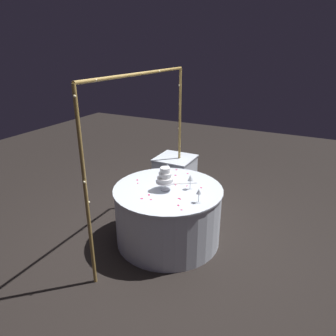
# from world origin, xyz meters

# --- Properties ---
(ground_plane) EXTENTS (12.00, 12.00, 0.00)m
(ground_plane) POSITION_xyz_m (0.00, 0.00, 0.00)
(ground_plane) COLOR black
(decorative_arch) EXTENTS (2.11, 0.06, 2.05)m
(decorative_arch) POSITION_xyz_m (-0.00, 0.33, 1.36)
(decorative_arch) COLOR olive
(decorative_arch) RESTS_ON ground
(main_table) EXTENTS (1.33, 1.33, 0.72)m
(main_table) POSITION_xyz_m (0.00, 0.00, 0.36)
(main_table) COLOR silver
(main_table) RESTS_ON ground
(side_table) EXTENTS (0.56, 0.56, 0.72)m
(side_table) POSITION_xyz_m (1.03, 0.40, 0.36)
(side_table) COLOR silver
(side_table) RESTS_ON ground
(tiered_cake) EXTENTS (0.22, 0.22, 0.28)m
(tiered_cake) POSITION_xyz_m (-0.05, 0.01, 0.89)
(tiered_cake) COLOR silver
(tiered_cake) RESTS_ON main_table
(wine_glass_0) EXTENTS (0.06, 0.06, 0.18)m
(wine_glass_0) POSITION_xyz_m (0.10, -0.25, 0.86)
(wine_glass_0) COLOR silver
(wine_glass_0) RESTS_ON main_table
(wine_glass_1) EXTENTS (0.06, 0.06, 0.17)m
(wine_glass_1) POSITION_xyz_m (-0.17, -0.46, 0.84)
(wine_glass_1) COLOR silver
(wine_glass_1) RESTS_ON main_table
(wine_glass_2) EXTENTS (0.07, 0.07, 0.16)m
(wine_glass_2) POSITION_xyz_m (0.18, 0.17, 0.84)
(wine_glass_2) COLOR silver
(wine_glass_2) RESTS_ON main_table
(wine_glass_3) EXTENTS (0.06, 0.06, 0.18)m
(wine_glass_3) POSITION_xyz_m (0.31, 0.17, 0.86)
(wine_glass_3) COLOR silver
(wine_glass_3) RESTS_ON main_table
(cake_knife) EXTENTS (0.19, 0.25, 0.01)m
(cake_knife) POSITION_xyz_m (0.21, -0.12, 0.73)
(cake_knife) COLOR silver
(cake_knife) RESTS_ON main_table
(rose_petal_0) EXTENTS (0.03, 0.02, 0.00)m
(rose_petal_0) POSITION_xyz_m (0.16, 0.02, 0.72)
(rose_petal_0) COLOR #C61951
(rose_petal_0) RESTS_ON main_table
(rose_petal_1) EXTENTS (0.04, 0.03, 0.00)m
(rose_petal_1) POSITION_xyz_m (0.41, 0.21, 0.72)
(rose_petal_1) COLOR #C61951
(rose_petal_1) RESTS_ON main_table
(rose_petal_2) EXTENTS (0.03, 0.03, 0.00)m
(rose_petal_2) POSITION_xyz_m (0.52, -0.03, 0.72)
(rose_petal_2) COLOR #C61951
(rose_petal_2) RESTS_ON main_table
(rose_petal_3) EXTENTS (0.04, 0.04, 0.00)m
(rose_petal_3) POSITION_xyz_m (-0.38, 0.14, 0.72)
(rose_petal_3) COLOR #C61951
(rose_petal_3) RESTS_ON main_table
(rose_petal_4) EXTENTS (0.04, 0.03, 0.00)m
(rose_petal_4) POSITION_xyz_m (0.58, 0.16, 0.72)
(rose_petal_4) COLOR #C61951
(rose_petal_4) RESTS_ON main_table
(rose_petal_5) EXTENTS (0.03, 0.03, 0.00)m
(rose_petal_5) POSITION_xyz_m (-0.35, 0.04, 0.72)
(rose_petal_5) COLOR #C61951
(rose_petal_5) RESTS_ON main_table
(rose_petal_6) EXTENTS (0.04, 0.04, 0.00)m
(rose_petal_6) POSITION_xyz_m (0.13, 0.13, 0.72)
(rose_petal_6) COLOR #C61951
(rose_petal_6) RESTS_ON main_table
(rose_petal_7) EXTENTS (0.03, 0.03, 0.00)m
(rose_petal_7) POSITION_xyz_m (-0.18, -0.23, 0.72)
(rose_petal_7) COLOR #C61951
(rose_petal_7) RESTS_ON main_table
(rose_petal_8) EXTENTS (0.04, 0.04, 0.00)m
(rose_petal_8) POSITION_xyz_m (-0.33, -0.29, 0.72)
(rose_petal_8) COLOR #C61951
(rose_petal_8) RESTS_ON main_table
(rose_petal_9) EXTENTS (0.02, 0.03, 0.00)m
(rose_petal_9) POSITION_xyz_m (-0.40, -0.36, 0.72)
(rose_petal_9) COLOR #C61951
(rose_petal_9) RESTS_ON main_table
(rose_petal_10) EXTENTS (0.04, 0.04, 0.00)m
(rose_petal_10) POSITION_xyz_m (0.40, 0.09, 0.72)
(rose_petal_10) COLOR #C61951
(rose_petal_10) RESTS_ON main_table
(rose_petal_11) EXTENTS (0.03, 0.03, 0.00)m
(rose_petal_11) POSITION_xyz_m (0.12, -0.04, 0.72)
(rose_petal_11) COLOR #C61951
(rose_petal_11) RESTS_ON main_table
(rose_petal_12) EXTENTS (0.03, 0.02, 0.00)m
(rose_petal_12) POSITION_xyz_m (0.16, -0.18, 0.72)
(rose_petal_12) COLOR #C61951
(rose_petal_12) RESTS_ON main_table
(rose_petal_13) EXTENTS (0.04, 0.04, 0.00)m
(rose_petal_13) POSITION_xyz_m (-0.26, 0.11, 0.72)
(rose_petal_13) COLOR #C61951
(rose_petal_13) RESTS_ON main_table
(rose_petal_14) EXTENTS (0.04, 0.04, 0.00)m
(rose_petal_14) POSITION_xyz_m (0.19, -0.35, 0.72)
(rose_petal_14) COLOR #C61951
(rose_petal_14) RESTS_ON main_table
(rose_petal_15) EXTENTS (0.03, 0.02, 0.00)m
(rose_petal_15) POSITION_xyz_m (0.20, 0.04, 0.72)
(rose_petal_15) COLOR #C61951
(rose_petal_15) RESTS_ON main_table
(rose_petal_16) EXTENTS (0.03, 0.03, 0.00)m
(rose_petal_16) POSITION_xyz_m (-0.19, -0.25, 0.72)
(rose_petal_16) COLOR #C61951
(rose_petal_16) RESTS_ON main_table
(rose_petal_17) EXTENTS (0.03, 0.03, 0.00)m
(rose_petal_17) POSITION_xyz_m (-0.05, 0.40, 0.72)
(rose_petal_17) COLOR #C61951
(rose_petal_17) RESTS_ON main_table
(rose_petal_18) EXTENTS (0.05, 0.05, 0.00)m
(rose_petal_18) POSITION_xyz_m (0.46, 0.26, 0.72)
(rose_petal_18) COLOR #C61951
(rose_petal_18) RESTS_ON main_table
(rose_petal_19) EXTENTS (0.04, 0.04, 0.00)m
(rose_petal_19) POSITION_xyz_m (0.03, 0.46, 0.72)
(rose_petal_19) COLOR #C61951
(rose_petal_19) RESTS_ON main_table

